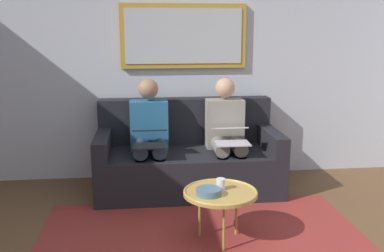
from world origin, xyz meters
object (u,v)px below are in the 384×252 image
object	(u,v)px
person_right	(149,133)
bowl	(209,192)
couch	(188,158)
laptop_silver	(231,135)
cup	(221,184)
coffee_table	(220,193)
laptop_black	(150,137)
person_left	(226,131)
framed_mirror	(184,36)

from	to	relation	value
person_right	bowl	bearing A→B (deg)	109.15
couch	laptop_silver	distance (m)	0.59
cup	person_right	bearing A→B (deg)	-64.50
coffee_table	laptop_silver	bearing A→B (deg)	-105.93
cup	laptop_black	size ratio (longest dim) A/B	0.26
coffee_table	laptop_black	bearing A→B (deg)	-60.17
laptop_silver	couch	bearing A→B (deg)	-38.56
person_left	person_right	world-z (taller)	same
person_right	coffee_table	bearing A→B (deg)	114.30
laptop_silver	person_right	size ratio (longest dim) A/B	0.32
person_left	laptop_silver	distance (m)	0.24
laptop_silver	person_right	world-z (taller)	person_right
laptop_silver	person_left	bearing A→B (deg)	-90.00
person_left	laptop_black	bearing A→B (deg)	17.45
laptop_black	bowl	bearing A→B (deg)	113.52
person_right	cup	bearing A→B (deg)	115.50
couch	person_right	world-z (taller)	person_right
couch	person_left	bearing A→B (deg)	170.07
person_right	laptop_black	bearing A→B (deg)	90.00
couch	bowl	xyz separation A→B (m)	(-0.03, 1.28, 0.12)
person_right	couch	bearing A→B (deg)	-170.07
framed_mirror	laptop_black	bearing A→B (deg)	61.00
bowl	laptop_silver	size ratio (longest dim) A/B	0.53
couch	laptop_silver	xyz separation A→B (m)	(-0.39, 0.31, 0.32)
coffee_table	person_left	world-z (taller)	person_left
cup	person_left	xyz separation A→B (m)	(-0.25, -1.11, 0.16)
bowl	laptop_silver	xyz separation A→B (m)	(-0.36, -0.97, 0.20)
framed_mirror	laptop_silver	distance (m)	1.22
person_left	framed_mirror	bearing A→B (deg)	-49.61
coffee_table	laptop_silver	world-z (taller)	laptop_silver
person_left	couch	bearing A→B (deg)	-9.93
framed_mirror	coffee_table	xyz separation A→B (m)	(-0.13, 1.61, -1.16)
bowl	person_right	world-z (taller)	person_right
bowl	person_right	xyz separation A→B (m)	(0.42, -1.21, 0.18)
cup	laptop_black	distance (m)	1.03
couch	framed_mirror	bearing A→B (deg)	-90.00
person_right	person_left	bearing A→B (deg)	180.00
couch	cup	size ratio (longest dim) A/B	20.39
bowl	laptop_silver	distance (m)	1.05
framed_mirror	laptop_black	world-z (taller)	framed_mirror
person_left	person_right	bearing A→B (deg)	0.00
cup	bowl	size ratio (longest dim) A/B	0.47
framed_mirror	bowl	distance (m)	2.01
laptop_black	laptop_silver	bearing A→B (deg)	-179.80
couch	person_right	distance (m)	0.49
person_left	laptop_silver	bearing A→B (deg)	90.00
couch	laptop_silver	bearing A→B (deg)	141.44
person_right	laptop_silver	bearing A→B (deg)	162.72
couch	bowl	bearing A→B (deg)	91.38
framed_mirror	laptop_silver	size ratio (longest dim) A/B	3.70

